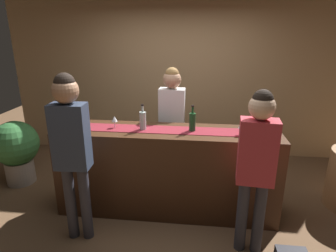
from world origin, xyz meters
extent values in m
plane|color=brown|center=(0.00, 0.00, 0.00)|extent=(10.00, 10.00, 0.00)
cube|color=tan|center=(0.00, 1.90, 1.45)|extent=(6.00, 0.12, 2.90)
cube|color=#3D2314|center=(0.00, 0.00, 0.52)|extent=(2.59, 0.60, 1.05)
cube|color=maroon|center=(0.00, 0.00, 1.05)|extent=(2.46, 0.28, 0.01)
cylinder|color=brown|center=(1.06, 0.03, 1.15)|extent=(0.07, 0.07, 0.21)
cylinder|color=brown|center=(1.06, 0.03, 1.29)|extent=(0.03, 0.03, 0.08)
cylinder|color=black|center=(1.06, 0.03, 1.34)|extent=(0.03, 0.03, 0.02)
cylinder|color=#B2C6C1|center=(-0.28, -0.01, 1.15)|extent=(0.07, 0.07, 0.21)
cylinder|color=#B2C6C1|center=(-0.28, -0.01, 1.29)|extent=(0.03, 0.03, 0.08)
cylinder|color=black|center=(-0.28, -0.01, 1.34)|extent=(0.03, 0.03, 0.02)
cylinder|color=#194723|center=(0.29, 0.00, 1.15)|extent=(0.07, 0.07, 0.21)
cylinder|color=#194723|center=(0.29, 0.00, 1.29)|extent=(0.03, 0.03, 0.08)
cylinder|color=black|center=(0.29, 0.00, 1.34)|extent=(0.03, 0.03, 0.02)
cylinder|color=silver|center=(0.82, -0.08, 1.05)|extent=(0.06, 0.06, 0.00)
cylinder|color=silver|center=(0.82, -0.08, 1.09)|extent=(0.01, 0.01, 0.08)
cone|color=silver|center=(0.82, -0.08, 1.16)|extent=(0.07, 0.07, 0.06)
cylinder|color=silver|center=(-0.62, 0.01, 1.05)|extent=(0.06, 0.06, 0.00)
cylinder|color=silver|center=(-0.62, 0.01, 1.09)|extent=(0.01, 0.01, 0.08)
cone|color=silver|center=(-0.62, 0.01, 1.16)|extent=(0.07, 0.07, 0.06)
cylinder|color=#26262B|center=(0.08, 0.58, 0.40)|extent=(0.11, 0.11, 0.79)
cylinder|color=#26262B|center=(-0.08, 0.58, 0.40)|extent=(0.11, 0.11, 0.79)
cube|color=white|center=(0.00, 0.58, 1.10)|extent=(0.34, 0.20, 0.63)
sphere|color=tan|center=(0.00, 0.58, 1.54)|extent=(0.24, 0.24, 0.24)
sphere|color=olive|center=(0.00, 0.58, 1.60)|extent=(0.19, 0.19, 0.19)
cylinder|color=#33333D|center=(0.82, -0.61, 0.39)|extent=(0.11, 0.11, 0.78)
cylinder|color=#33333D|center=(0.98, -0.62, 0.39)|extent=(0.11, 0.11, 0.78)
cube|color=#B7333D|center=(0.90, -0.62, 1.08)|extent=(0.36, 0.23, 0.61)
sphere|color=#DBAD89|center=(0.90, -0.62, 1.51)|extent=(0.23, 0.23, 0.23)
sphere|color=black|center=(0.90, -0.62, 1.57)|extent=(0.18, 0.18, 0.18)
cylinder|color=#33333D|center=(-0.95, -0.62, 0.41)|extent=(0.11, 0.11, 0.83)
cylinder|color=#33333D|center=(-0.79, -0.62, 0.41)|extent=(0.11, 0.11, 0.83)
cube|color=#2D384C|center=(-0.87, -0.62, 1.16)|extent=(0.35, 0.22, 0.66)
sphere|color=#9E7051|center=(-0.87, -0.62, 1.61)|extent=(0.25, 0.25, 0.25)
sphere|color=black|center=(-0.87, -0.62, 1.68)|extent=(0.19, 0.19, 0.19)
cylinder|color=#9E9389|center=(-2.22, 0.41, 0.17)|extent=(0.39, 0.39, 0.34)
sphere|color=#387A3D|center=(-2.22, 0.41, 0.62)|extent=(0.64, 0.64, 0.64)
camera|label=1|loc=(0.37, -3.08, 2.12)|focal=30.49mm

